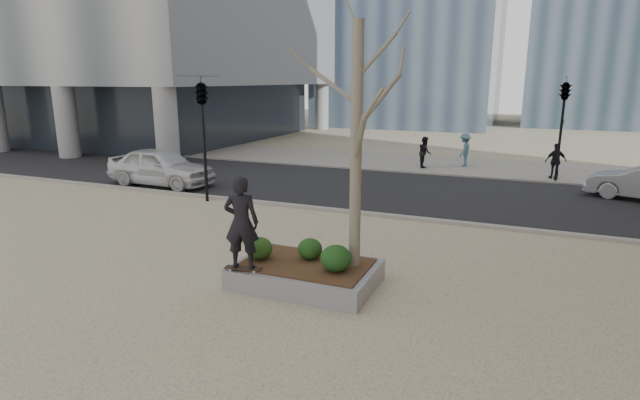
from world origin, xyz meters
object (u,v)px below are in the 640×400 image
at_px(planter, 306,274).
at_px(police_car, 161,167).
at_px(skateboarder, 241,222).
at_px(skateboard, 243,269).

relative_size(planter, police_car, 0.65).
relative_size(skateboarder, police_car, 0.42).
height_order(planter, skateboarder, skateboarder).
height_order(skateboard, police_car, police_car).
distance_m(skateboard, police_car, 11.90).
xyz_separation_m(skateboarder, police_car, (-8.80, 8.01, -0.70)).
bearing_deg(skateboard, skateboarder, 0.00).
bearing_deg(skateboarder, skateboard, 180.00).
distance_m(planter, police_car, 12.21).
distance_m(skateboard, skateboarder, 1.02).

